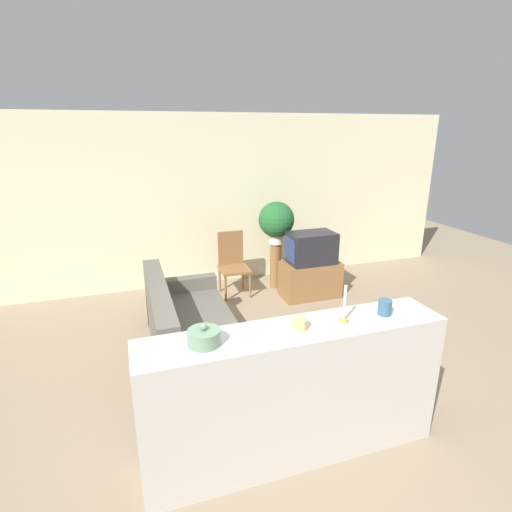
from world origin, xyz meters
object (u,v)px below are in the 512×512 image
object	(u,v)px
television	(311,248)
decorative_bowl	(204,337)
wooden_chair	(233,261)
potted_plant	(276,220)
couch	(189,331)

from	to	relation	value
television	decorative_bowl	xyz separation A→B (m)	(-2.16, -2.78, 0.37)
wooden_chair	potted_plant	bearing A→B (deg)	1.80
television	decorative_bowl	bearing A→B (deg)	-127.82
couch	potted_plant	distance (m)	2.46
couch	television	bearing A→B (deg)	28.25
couch	wooden_chair	xyz separation A→B (m)	(0.95, 1.59, 0.22)
couch	potted_plant	world-z (taller)	potted_plant
couch	wooden_chair	distance (m)	1.87
couch	television	size ratio (longest dim) A/B	2.80
couch	decorative_bowl	distance (m)	1.90
wooden_chair	decorative_bowl	world-z (taller)	decorative_bowl
potted_plant	decorative_bowl	distance (m)	3.77
television	potted_plant	world-z (taller)	potted_plant
television	potted_plant	bearing A→B (deg)	123.37
television	wooden_chair	distance (m)	1.21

